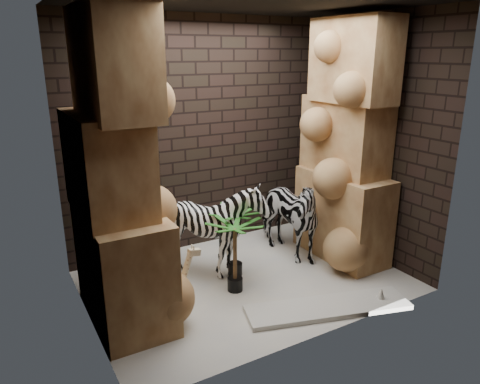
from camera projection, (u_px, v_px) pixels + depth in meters
floor at (246, 281)px, 5.22m from camera, size 3.50×3.50×0.00m
ceiling at (248, 2)px, 4.33m from camera, size 3.50×3.50×0.00m
wall_back at (198, 136)px, 5.81m from camera, size 3.50×0.00×3.50m
wall_front at (323, 183)px, 3.74m from camera, size 3.50×0.00×3.50m
wall_left at (76, 176)px, 3.94m from camera, size 0.00×3.00×3.00m
wall_right at (367, 139)px, 5.61m from camera, size 0.00×3.00×3.00m
rock_pillar_left at (116, 171)px, 4.11m from camera, size 0.68×1.30×3.00m
rock_pillar_right at (347, 142)px, 5.45m from camera, size 0.58×1.25×3.00m
zebra_right at (285, 208)px, 5.69m from camera, size 0.64×1.12×1.29m
zebra_left at (214, 233)px, 5.21m from camera, size 0.95×1.17×1.06m
giraffe_toy at (171, 286)px, 4.33m from camera, size 0.41×0.16×0.77m
palm_front at (235, 242)px, 5.24m from camera, size 0.36×0.36×0.85m
palm_back at (235, 256)px, 4.89m from camera, size 0.36×0.36×0.84m
surfboard at (328, 307)px, 4.63m from camera, size 1.76×0.89×0.05m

